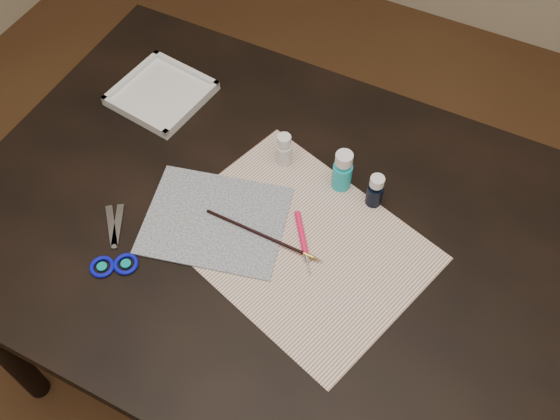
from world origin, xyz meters
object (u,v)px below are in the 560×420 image
at_px(paper, 299,243).
at_px(paint_bottle_white, 284,150).
at_px(palette_tray, 161,93).
at_px(paint_bottle_cyan, 343,171).
at_px(paint_bottle_navy, 375,191).
at_px(scissors, 111,240).
at_px(canvas, 215,220).

distance_m(paper, paint_bottle_white, 0.21).
distance_m(paper, palette_tray, 0.51).
xyz_separation_m(paper, paint_bottle_white, (-0.12, 0.17, 0.04)).
distance_m(paint_bottle_white, paint_bottle_cyan, 0.13).
height_order(paint_bottle_navy, scissors, paint_bottle_navy).
bearing_deg(canvas, paint_bottle_cyan, 46.24).
bearing_deg(palette_tray, paint_bottle_white, -7.63).
xyz_separation_m(paint_bottle_white, palette_tray, (-0.34, 0.05, -0.03)).
height_order(paint_bottle_white, paint_bottle_navy, same).
bearing_deg(canvas, paint_bottle_white, 74.71).
relative_size(paint_bottle_navy, palette_tray, 0.42).
xyz_separation_m(scissors, palette_tray, (-0.13, 0.38, 0.01)).
height_order(paper, palette_tray, palette_tray).
xyz_separation_m(canvas, paint_bottle_cyan, (0.19, 0.20, 0.05)).
relative_size(paper, scissors, 2.57).
height_order(paint_bottle_cyan, paint_bottle_navy, paint_bottle_cyan).
distance_m(paint_bottle_cyan, paint_bottle_navy, 0.08).
bearing_deg(palette_tray, canvas, -40.61).
bearing_deg(paint_bottle_navy, paint_bottle_cyan, 172.20).
relative_size(paint_bottle_white, palette_tray, 0.42).
height_order(canvas, palette_tray, palette_tray).
distance_m(paint_bottle_white, scissors, 0.40).
bearing_deg(canvas, scissors, -139.75).
bearing_deg(scissors, canvas, -91.56).
relative_size(paint_bottle_white, scissors, 0.43).
distance_m(canvas, palette_tray, 0.38).
bearing_deg(paint_bottle_white, paper, -55.23).
bearing_deg(scissors, paper, -105.48).
bearing_deg(paint_bottle_navy, scissors, -142.90).
bearing_deg(palette_tray, paint_bottle_cyan, -5.83).
height_order(paint_bottle_white, palette_tray, paint_bottle_white).
height_order(paper, canvas, canvas).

